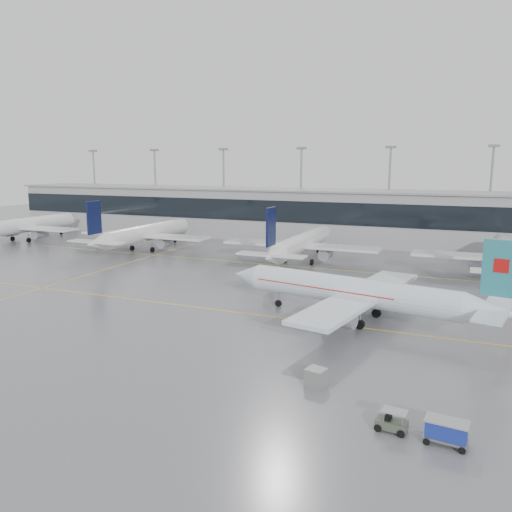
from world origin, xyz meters
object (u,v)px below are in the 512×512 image
at_px(air_canada_jet, 360,293).
at_px(baggage_cart, 446,430).
at_px(gse_unit, 316,378).
at_px(baggage_tug, 392,423).

distance_m(air_canada_jet, baggage_cart, 26.52).
height_order(air_canada_jet, gse_unit, air_canada_jet).
distance_m(air_canada_jet, baggage_tug, 25.00).
xyz_separation_m(air_canada_jet, baggage_tug, (7.04, -23.81, -2.94)).
bearing_deg(air_canada_jet, baggage_cart, 124.95).
bearing_deg(gse_unit, baggage_cart, -12.99).
bearing_deg(gse_unit, air_canada_jet, 103.98).
distance_m(baggage_tug, baggage_cart, 3.63).
xyz_separation_m(baggage_cart, gse_unit, (-10.44, 5.18, -0.22)).
bearing_deg(baggage_tug, air_canada_jet, 112.34).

